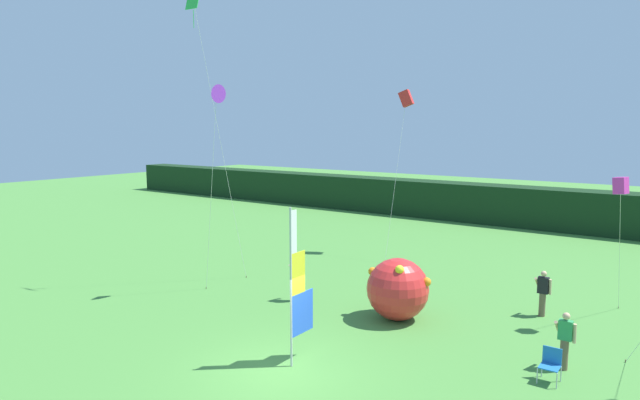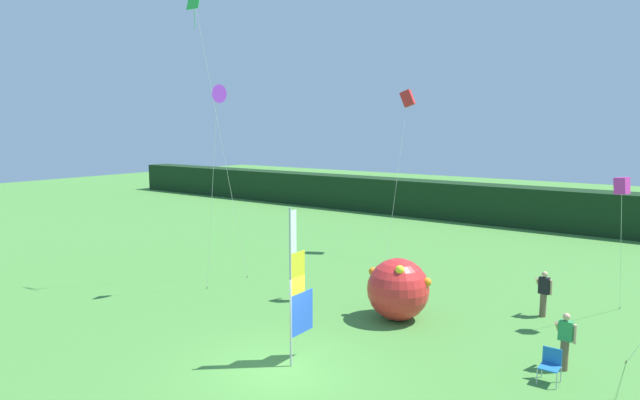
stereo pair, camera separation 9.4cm
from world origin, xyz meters
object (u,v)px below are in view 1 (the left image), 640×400
at_px(folding_chair, 551,363).
at_px(kite_red_box_1, 406,99).
at_px(inflatable_balloon, 398,289).
at_px(kite_magenta_box_0, 621,186).
at_px(kite_green_diamond_3, 197,21).
at_px(person_near_banner, 565,339).
at_px(person_far_left, 543,292).
at_px(person_mid_field, 297,278).
at_px(banner_flag, 298,289).
at_px(kite_purple_delta_4, 216,95).

bearing_deg(folding_chair, kite_red_box_1, 131.62).
xyz_separation_m(inflatable_balloon, folding_chair, (5.43, -1.81, -0.57)).
xyz_separation_m(kite_magenta_box_0, kite_green_diamond_3, (-14.78, -4.39, 6.10)).
xyz_separation_m(folding_chair, kite_green_diamond_3, (-14.03, 0.76, 10.34)).
bearing_deg(kite_green_diamond_3, person_near_banner, 0.80).
height_order(folding_chair, kite_red_box_1, kite_red_box_1).
bearing_deg(person_far_left, person_near_banner, -69.39).
bearing_deg(kite_red_box_1, folding_chair, -48.38).
bearing_deg(kite_green_diamond_3, person_mid_field, 7.36).
bearing_deg(kite_magenta_box_0, banner_flag, -130.05).
relative_size(person_far_left, kite_magenta_box_0, 0.32).
relative_size(person_mid_field, kite_purple_delta_4, 0.20).
distance_m(kite_magenta_box_0, kite_red_box_1, 12.84).
distance_m(person_mid_field, folding_chair, 9.61).
bearing_deg(inflatable_balloon, folding_chair, -18.41).
distance_m(person_far_left, kite_green_diamond_3, 16.66).
xyz_separation_m(person_near_banner, kite_magenta_box_0, (0.61, 4.20, 3.88)).
relative_size(person_mid_field, folding_chair, 1.88).
bearing_deg(kite_red_box_1, person_far_left, -35.78).
distance_m(inflatable_balloon, kite_magenta_box_0, 7.92).
xyz_separation_m(banner_flag, kite_red_box_1, (-3.94, 14.25, 5.96)).
bearing_deg(folding_chair, person_far_left, 105.53).
xyz_separation_m(person_far_left, kite_red_box_1, (-8.61, 6.21, 7.24)).
xyz_separation_m(person_mid_field, kite_red_box_1, (-0.51, 9.93, 7.22)).
relative_size(inflatable_balloon, folding_chair, 2.51).
relative_size(person_mid_field, person_far_left, 1.02).
distance_m(person_far_left, folding_chair, 5.28).
bearing_deg(kite_purple_delta_4, person_mid_field, 20.11).
distance_m(person_near_banner, folding_chair, 1.03).
distance_m(person_mid_field, inflatable_balloon, 4.11).
bearing_deg(person_mid_field, person_far_left, 24.71).
height_order(person_mid_field, kite_green_diamond_3, kite_green_diamond_3).
distance_m(person_near_banner, kite_green_diamond_3, 17.34).
height_order(banner_flag, inflatable_balloon, banner_flag).
height_order(banner_flag, kite_green_diamond_3, kite_green_diamond_3).
relative_size(person_far_left, inflatable_balloon, 0.73).
bearing_deg(banner_flag, folding_chair, 26.00).
height_order(person_mid_field, kite_red_box_1, kite_red_box_1).
height_order(banner_flag, person_mid_field, banner_flag).
bearing_deg(folding_chair, banner_flag, -154.00).
height_order(person_near_banner, kite_green_diamond_3, kite_green_diamond_3).
bearing_deg(person_far_left, folding_chair, -74.47).
bearing_deg(kite_green_diamond_3, kite_purple_delta_4, -18.50).
relative_size(person_mid_field, inflatable_balloon, 0.75).
bearing_deg(banner_flag, kite_red_box_1, 105.45).
bearing_deg(person_near_banner, person_mid_field, 177.71).
bearing_deg(person_near_banner, kite_purple_delta_4, -176.78).
distance_m(kite_magenta_box_0, kite_green_diamond_3, 16.58).
relative_size(person_near_banner, inflatable_balloon, 0.73).
bearing_deg(folding_chair, person_near_banner, 81.95).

